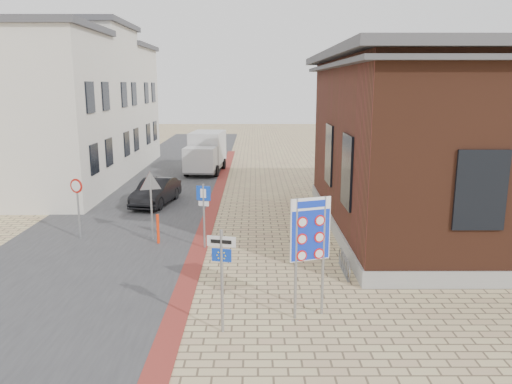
# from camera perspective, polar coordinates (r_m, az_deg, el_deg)

# --- Properties ---
(ground) EXTENTS (120.00, 120.00, 0.00)m
(ground) POSITION_cam_1_polar(r_m,az_deg,el_deg) (13.28, 0.12, -12.63)
(ground) COLOR tan
(ground) RESTS_ON ground
(road_strip) EXTENTS (7.00, 60.00, 0.02)m
(road_strip) POSITION_cam_1_polar(r_m,az_deg,el_deg) (28.15, -11.32, 0.57)
(road_strip) COLOR #38383A
(road_strip) RESTS_ON ground
(curb_strip) EXTENTS (0.60, 40.00, 0.02)m
(curb_strip) POSITION_cam_1_polar(r_m,az_deg,el_deg) (22.83, -5.05, -1.94)
(curb_strip) COLOR maroon
(curb_strip) RESTS_ON ground
(brick_building) EXTENTS (13.00, 13.00, 6.80)m
(brick_building) POSITION_cam_1_polar(r_m,az_deg,el_deg) (21.20, 25.23, 5.39)
(brick_building) COLOR gray
(brick_building) RESTS_ON ground
(townhouse_near) EXTENTS (7.40, 6.40, 8.30)m
(townhouse_near) POSITION_cam_1_polar(r_m,az_deg,el_deg) (26.45, -24.85, 8.04)
(townhouse_near) COLOR beige
(townhouse_near) RESTS_ON ground
(townhouse_mid) EXTENTS (7.40, 6.40, 9.10)m
(townhouse_mid) POSITION_cam_1_polar(r_m,az_deg,el_deg) (31.99, -20.47, 9.65)
(townhouse_mid) COLOR beige
(townhouse_mid) RESTS_ON ground
(townhouse_far) EXTENTS (7.40, 6.40, 8.30)m
(townhouse_far) POSITION_cam_1_polar(r_m,az_deg,el_deg) (37.70, -17.29, 9.53)
(townhouse_far) COLOR beige
(townhouse_far) RESTS_ON ground
(bike_rack) EXTENTS (0.08, 1.80, 0.60)m
(bike_rack) POSITION_cam_1_polar(r_m,az_deg,el_deg) (15.45, 10.05, -8.11)
(bike_rack) COLOR slate
(bike_rack) RESTS_ON ground
(sedan) EXTENTS (1.93, 3.90, 1.23)m
(sedan) POSITION_cam_1_polar(r_m,az_deg,el_deg) (23.98, -11.36, 0.03)
(sedan) COLOR black
(sedan) RESTS_ON ground
(box_truck) EXTENTS (2.43, 5.05, 2.56)m
(box_truck) POSITION_cam_1_polar(r_m,az_deg,el_deg) (32.29, -5.75, 4.58)
(box_truck) COLOR slate
(box_truck) RESTS_ON ground
(border_sign) EXTENTS (0.98, 0.38, 2.99)m
(border_sign) POSITION_cam_1_polar(r_m,az_deg,el_deg) (11.92, 6.22, -4.54)
(border_sign) COLOR gray
(border_sign) RESTS_ON ground
(essen_sign) EXTENTS (0.65, 0.19, 2.44)m
(essen_sign) POSITION_cam_1_polar(r_m,az_deg,el_deg) (11.30, -3.93, -8.36)
(essen_sign) COLOR gray
(essen_sign) RESTS_ON ground
(parking_sign) EXTENTS (0.49, 0.17, 2.27)m
(parking_sign) POSITION_cam_1_polar(r_m,az_deg,el_deg) (17.13, -5.99, -1.52)
(parking_sign) COLOR gray
(parking_sign) RESTS_ON ground
(yield_sign) EXTENTS (0.86, 0.33, 2.49)m
(yield_sign) POSITION_cam_1_polar(r_m,az_deg,el_deg) (18.31, -11.95, 0.34)
(yield_sign) COLOR gray
(yield_sign) RESTS_ON ground
(speed_sign) EXTENTS (0.50, 0.23, 2.25)m
(speed_sign) POSITION_cam_1_polar(r_m,az_deg,el_deg) (19.25, -19.71, -0.76)
(speed_sign) COLOR gray
(speed_sign) RESTS_ON ground
(bollard) EXTENTS (0.12, 0.12, 1.08)m
(bollard) POSITION_cam_1_polar(r_m,az_deg,el_deg) (18.11, -11.14, -4.18)
(bollard) COLOR #FF350D
(bollard) RESTS_ON ground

